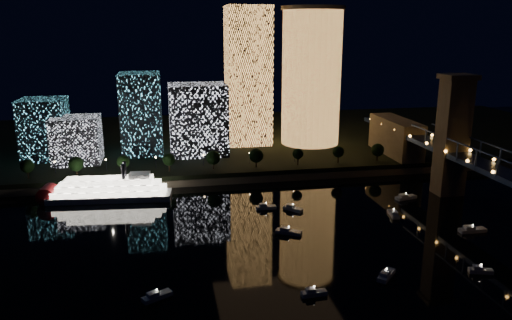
{
  "coord_description": "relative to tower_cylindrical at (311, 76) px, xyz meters",
  "views": [
    {
      "loc": [
        -51.29,
        -132.21,
        67.87
      ],
      "look_at": [
        -16.29,
        55.0,
        17.29
      ],
      "focal_mm": 35.0,
      "sensor_mm": 36.0,
      "label": 1
    }
  ],
  "objects": [
    {
      "name": "tower_cylindrical",
      "position": [
        0.0,
        0.0,
        0.0
      ],
      "size": [
        34.0,
        34.0,
        74.04
      ],
      "color": "#ED9E4B",
      "rests_on": "far_bank"
    },
    {
      "name": "motorboats",
      "position": [
        -19.53,
        -116.97,
        -41.33
      ],
      "size": [
        115.27,
        70.23,
        2.78
      ],
      "color": "silver",
      "rests_on": "ground"
    },
    {
      "name": "tower_rectangular",
      "position": [
        -33.89,
        7.07,
        0.06
      ],
      "size": [
        23.39,
        23.39,
        74.42
      ],
      "primitive_type": "cube",
      "color": "#ED9E4B",
      "rests_on": "far_bank"
    },
    {
      "name": "riverboat",
      "position": [
        -105.56,
        -64.15,
        -38.09
      ],
      "size": [
        53.22,
        15.55,
        15.81
      ],
      "color": "silver",
      "rests_on": "ground"
    },
    {
      "name": "midrise_blocks",
      "position": [
        -95.11,
        -9.92,
        -20.05
      ],
      "size": [
        100.26,
        38.56,
        40.93
      ],
      "color": "white",
      "rests_on": "far_bank"
    },
    {
      "name": "ground",
      "position": [
        -28.96,
        -132.42,
        -42.15
      ],
      "size": [
        520.0,
        520.0,
        0.0
      ],
      "primitive_type": "plane",
      "color": "black",
      "rests_on": "ground"
    },
    {
      "name": "street_lamps",
      "position": [
        -62.96,
        -38.42,
        -33.12
      ],
      "size": [
        132.7,
        0.7,
        5.65
      ],
      "color": "black",
      "rests_on": "far_bank"
    },
    {
      "name": "seawall",
      "position": [
        -28.96,
        -50.42,
        -40.65
      ],
      "size": [
        420.0,
        6.0,
        3.0
      ],
      "primitive_type": "cube",
      "color": "#6B5E4C",
      "rests_on": "ground"
    },
    {
      "name": "esplanade_trees",
      "position": [
        -60.15,
        -44.42,
        -31.68
      ],
      "size": [
        166.04,
        6.73,
        8.86
      ],
      "color": "black",
      "rests_on": "far_bank"
    },
    {
      "name": "far_bank",
      "position": [
        -28.96,
        27.58,
        -39.65
      ],
      "size": [
        420.0,
        160.0,
        5.0
      ],
      "primitive_type": "cube",
      "color": "black",
      "rests_on": "ground"
    }
  ]
}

